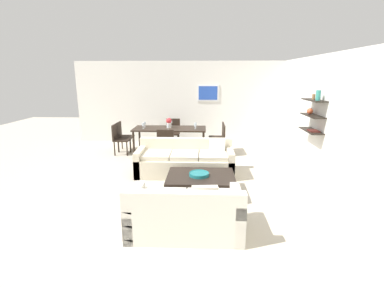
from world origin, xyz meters
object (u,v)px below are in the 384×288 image
dining_chair_foot (166,143)px  wine_glass_right_near (195,125)px  wine_glass_left_far (145,123)px  wine_glass_right_far (196,124)px  loveseat_white (186,214)px  dining_chair_left_near (119,137)px  dining_chair_right_near (220,138)px  dining_table (170,130)px  wine_glass_foot (168,126)px  centerpiece_vase (169,122)px  wine_glass_head (171,122)px  dining_chair_left_far (123,134)px  dining_chair_head (173,131)px  dining_chair_right_far (219,135)px  coffee_table (201,185)px  wine_glass_left_near (143,125)px  sofa_beige (186,162)px  decorative_bowl (199,174)px

dining_chair_foot → wine_glass_right_near: wine_glass_right_near is taller
wine_glass_left_far → dining_chair_foot: bearing=-51.6°
wine_glass_right_far → wine_glass_left_far: size_ratio=0.92×
loveseat_white → wine_glass_left_far: 4.68m
dining_chair_left_near → dining_chair_right_near: same height
dining_table → wine_glass_foot: 0.42m
wine_glass_right_near → centerpiece_vase: (-0.78, 0.13, 0.05)m
wine_glass_left_far → wine_glass_head: (0.75, 0.27, -0.00)m
dining_chair_foot → wine_glass_head: bearing=90.0°
dining_chair_left_far → dining_chair_foot: same height
dining_chair_head → wine_glass_foot: 1.27m
dining_chair_right_far → wine_glass_right_far: bearing=-172.9°
dining_table → wine_glass_left_far: 0.78m
wine_glass_foot → wine_glass_head: size_ratio=1.20×
wine_glass_foot → coffee_table: bearing=-69.7°
dining_chair_left_near → wine_glass_head: 1.60m
dining_table → dining_chair_right_far: size_ratio=2.38×
dining_chair_foot → wine_glass_right_near: (0.75, 0.73, 0.36)m
wine_glass_right_far → wine_glass_left_near: bearing=-171.9°
dining_chair_left_near → wine_glass_right_near: wine_glass_right_near is taller
dining_chair_right_far → dining_chair_foot: bearing=-144.5°
dining_chair_left_near → wine_glass_right_near: size_ratio=5.33×
dining_table → wine_glass_foot: bearing=-90.0°
dining_chair_foot → sofa_beige: bearing=-58.7°
coffee_table → wine_glass_right_near: 2.91m
dining_chair_head → dining_chair_foot: same height
dining_chair_left_near → dining_chair_right_far: same height
coffee_table → wine_glass_foot: 2.81m
dining_chair_left_near → wine_glass_right_near: bearing=2.3°
centerpiece_vase → dining_chair_left_near: bearing=-171.4°
decorative_bowl → dining_chair_right_far: dining_chair_right_far is taller
dining_table → wine_glass_left_far: size_ratio=13.23×
wine_glass_left_far → dining_table: bearing=-8.1°
loveseat_white → dining_chair_foot: dining_chair_foot is taller
dining_chair_left_near → dining_chair_head: size_ratio=1.00×
coffee_table → dining_chair_left_far: dining_chair_left_far is taller
loveseat_white → wine_glass_left_near: wine_glass_left_near is taller
dining_chair_right_far → wine_glass_right_near: bearing=-156.7°
dining_chair_right_far → sofa_beige: bearing=-113.9°
dining_table → dining_chair_left_far: (-1.46, 0.20, -0.18)m
dining_table → dining_chair_left_far: dining_chair_left_far is taller
dining_chair_left_far → wine_glass_head: wine_glass_head is taller
decorative_bowl → wine_glass_foot: size_ratio=2.13×
dining_table → wine_glass_left_near: (-0.75, -0.11, 0.18)m
loveseat_white → coffee_table: size_ratio=1.27×
sofa_beige → dining_table: (-0.58, 1.79, 0.39)m
dining_chair_right_near → wine_glass_foot: wine_glass_foot is taller
dining_chair_left_near → dining_chair_foot: size_ratio=1.00×
dining_chair_left_near → wine_glass_right_far: bearing=7.8°
dining_table → dining_chair_foot: dining_chair_foot is taller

